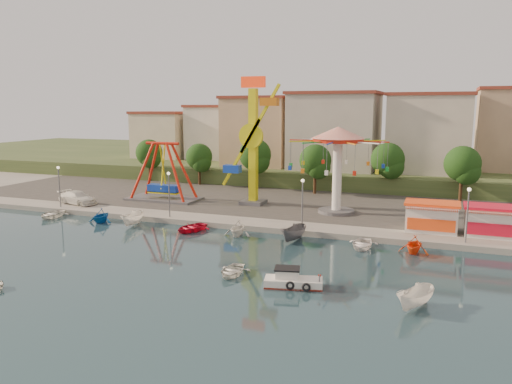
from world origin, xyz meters
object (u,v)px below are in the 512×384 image
at_px(cabin_motorboat, 292,281).
at_px(skiff, 416,298).
at_px(kamikaze_tower, 255,144).
at_px(van, 78,198).
at_px(wave_swinger, 338,150).
at_px(rowboat_a, 232,271).
at_px(pirate_ship_ride, 163,173).

height_order(cabin_motorboat, skiff, skiff).
height_order(kamikaze_tower, van, kamikaze_tower).
bearing_deg(skiff, wave_swinger, 138.66).
bearing_deg(van, cabin_motorboat, -105.02).
xyz_separation_m(rowboat_a, van, (-29.60, 17.18, 1.09)).
height_order(pirate_ship_ride, cabin_motorboat, pirate_ship_ride).
xyz_separation_m(wave_swinger, rowboat_a, (-3.48, -23.76, -7.84)).
xyz_separation_m(kamikaze_tower, cabin_motorboat, (12.91, -25.91, -8.13)).
bearing_deg(pirate_ship_ride, cabin_motorboat, -43.64).
bearing_deg(skiff, cabin_motorboat, -161.52).
bearing_deg(kamikaze_tower, van, -160.02).
relative_size(rowboat_a, skiff, 0.89).
xyz_separation_m(pirate_ship_ride, rowboat_a, (20.58, -23.89, -4.04)).
bearing_deg(skiff, pirate_ship_ride, 169.48).
bearing_deg(wave_swinger, rowboat_a, -98.33).
bearing_deg(van, pirate_ship_ride, -41.12).
height_order(kamikaze_tower, cabin_motorboat, kamikaze_tower).
distance_m(cabin_motorboat, rowboat_a, 5.31).
relative_size(skiff, van, 0.66).
xyz_separation_m(cabin_motorboat, van, (-34.85, 17.93, 1.04)).
relative_size(kamikaze_tower, rowboat_a, 4.81).
height_order(rowboat_a, skiff, skiff).
bearing_deg(kamikaze_tower, wave_swinger, -7.16).
relative_size(kamikaze_tower, cabin_motorboat, 3.62).
relative_size(pirate_ship_ride, rowboat_a, 2.91).
xyz_separation_m(kamikaze_tower, skiff, (21.79, -27.10, -7.79)).
height_order(skiff, van, van).
bearing_deg(pirate_ship_ride, skiff, -36.65).
relative_size(pirate_ship_ride, van, 1.71).
relative_size(kamikaze_tower, van, 2.83).
bearing_deg(rowboat_a, van, 147.24).
height_order(pirate_ship_ride, van, pirate_ship_ride).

